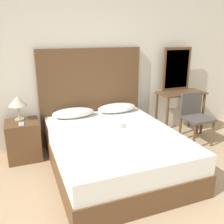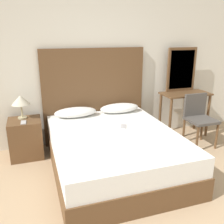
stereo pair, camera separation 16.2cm
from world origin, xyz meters
name	(u,v)px [view 2 (the right image)]	position (x,y,z in m)	size (l,w,h in m)	color
wall_back	(94,59)	(0.00, 2.67, 1.35)	(10.00, 0.06, 2.70)	silver
bed	(114,151)	(-0.03, 1.60, 0.26)	(1.57, 1.95, 0.52)	brown
headboard	(94,96)	(-0.03, 2.60, 0.76)	(1.65, 0.05, 1.52)	brown
pillow_left	(76,112)	(-0.38, 2.38, 0.59)	(0.64, 0.28, 0.14)	white
pillow_right	(120,108)	(0.33, 2.38, 0.59)	(0.64, 0.28, 0.14)	white
phone_on_bed	(123,126)	(0.16, 1.76, 0.52)	(0.13, 0.17, 0.01)	#B7B7BC
nightstand	(26,138)	(-1.13, 2.35, 0.28)	(0.45, 0.44, 0.56)	brown
table_lamp	(21,101)	(-1.15, 2.43, 0.82)	(0.25, 0.25, 0.34)	tan
phone_on_nightstand	(23,122)	(-1.13, 2.24, 0.56)	(0.08, 0.15, 0.01)	#B7B7BC
vanity_desk	(185,102)	(1.50, 2.33, 0.60)	(0.82, 0.42, 0.76)	brown
vanity_mirror	(181,70)	(1.50, 2.51, 1.13)	(0.54, 0.03, 0.74)	brown
chair	(199,116)	(1.50, 1.93, 0.48)	(0.42, 0.42, 0.82)	#4C4742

